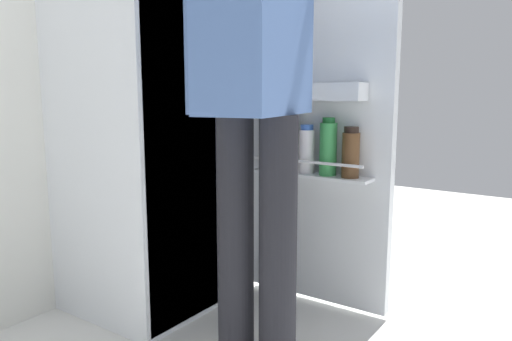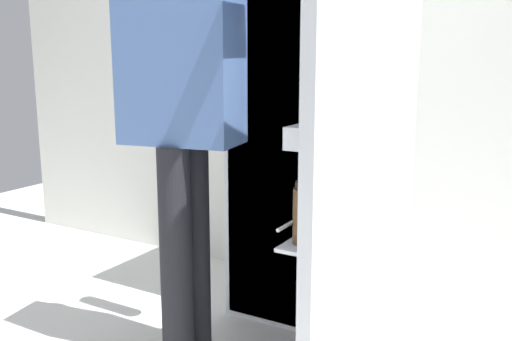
# 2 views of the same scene
# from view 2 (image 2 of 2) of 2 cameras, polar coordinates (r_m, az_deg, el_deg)

# --- Properties ---
(kitchen_wall) EXTENTS (4.40, 0.10, 2.66)m
(kitchen_wall) POSITION_cam_2_polar(r_m,az_deg,el_deg) (2.88, 9.48, 14.53)
(kitchen_wall) COLOR silver
(kitchen_wall) RESTS_ON ground_plane
(refrigerator) EXTENTS (0.72, 1.21, 1.69)m
(refrigerator) POSITION_cam_2_polar(r_m,az_deg,el_deg) (2.53, 6.60, 3.95)
(refrigerator) COLOR silver
(refrigerator) RESTS_ON ground_plane
(person) EXTENTS (0.63, 0.68, 1.71)m
(person) POSITION_cam_2_polar(r_m,az_deg,el_deg) (2.08, -7.03, 7.43)
(person) COLOR black
(person) RESTS_ON ground_plane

